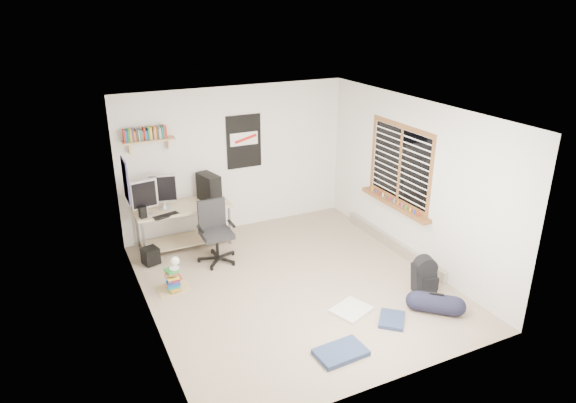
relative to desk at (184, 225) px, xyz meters
name	(u,v)px	position (x,y,z in m)	size (l,w,h in m)	color
floor	(294,284)	(1.08, -1.90, -0.37)	(4.00, 4.50, 0.01)	gray
ceiling	(295,111)	(1.08, -1.90, 2.14)	(4.00, 4.50, 0.01)	white
back_wall	(236,159)	(1.08, 0.36, 0.89)	(4.00, 0.01, 2.50)	silver
left_wall	(143,231)	(-0.93, -1.90, 0.89)	(0.01, 4.50, 2.50)	silver
right_wall	(413,182)	(3.08, -1.90, 0.89)	(0.01, 4.50, 2.50)	silver
desk	(184,225)	(0.00, 0.00, 0.00)	(1.51, 0.66, 0.69)	tan
monitor_left	(145,203)	(-0.59, -0.13, 0.55)	(0.41, 0.10, 0.45)	#AAAAAF
monitor_right	(164,197)	(-0.28, 0.00, 0.55)	(0.41, 0.10, 0.45)	#B8B8BE
pc_tower	(209,188)	(0.47, 0.02, 0.57)	(0.22, 0.46, 0.48)	black
keyboard	(166,216)	(-0.32, -0.27, 0.34)	(0.41, 0.14, 0.02)	black
speaker_left	(143,213)	(-0.66, -0.21, 0.43)	(0.10, 0.10, 0.20)	black
speaker_right	(210,204)	(0.39, -0.27, 0.41)	(0.09, 0.09, 0.17)	black
office_chair	(216,232)	(0.32, -0.75, 0.12)	(0.63, 0.63, 0.97)	black
wall_shelf	(149,140)	(-0.37, 0.24, 1.42)	(0.80, 0.22, 0.24)	tan
poster_back_wall	(244,142)	(1.23, 0.33, 1.19)	(0.62, 0.03, 0.92)	black
poster_left_wall	(126,181)	(-0.91, -0.70, 1.14)	(0.02, 0.42, 0.60)	navy
window	(399,164)	(3.03, -1.60, 1.08)	(0.10, 1.50, 1.26)	brown
baseboard_heater	(393,244)	(3.03, -1.60, -0.28)	(0.08, 2.50, 0.18)	#B7B2A8
backpack	(424,278)	(2.64, -2.83, -0.16)	(0.31, 0.25, 0.42)	black
duffel_bag	(436,303)	(2.42, -3.33, -0.22)	(0.26, 0.26, 0.51)	black
tshirt	(351,310)	(1.44, -2.84, -0.34)	(0.47, 0.40, 0.04)	silver
jeans_a	(341,352)	(0.87, -3.54, -0.33)	(0.58, 0.37, 0.06)	navy
jeans_b	(392,320)	(1.79, -3.25, -0.34)	(0.41, 0.30, 0.05)	navy
book_stack	(174,280)	(-0.51, -1.29, -0.21)	(0.41, 0.33, 0.28)	brown
desk_lamp	(174,266)	(-0.49, -1.31, 0.02)	(0.13, 0.22, 0.22)	silver
subwoofer	(151,256)	(-0.64, -0.40, -0.22)	(0.23, 0.23, 0.25)	black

